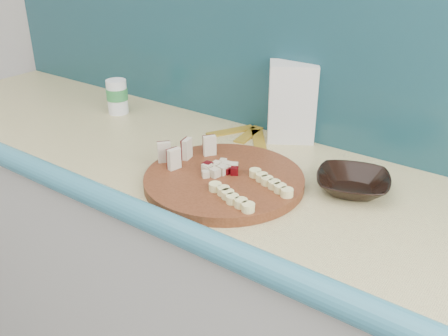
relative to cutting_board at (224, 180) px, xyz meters
name	(u,v)px	position (x,y,z in m)	size (l,w,h in m)	color
kitchen_counter	(199,290)	(-0.15, 0.08, -0.47)	(2.20, 0.63, 0.91)	beige
backsplash	(256,44)	(-0.15, 0.37, 0.24)	(2.20, 0.02, 0.50)	teal
cutting_board	(224,180)	(0.00, 0.00, 0.00)	(0.38, 0.38, 0.02)	#4C2210
apple_wedges	(184,151)	(-0.13, 0.01, 0.04)	(0.09, 0.15, 0.05)	beige
apple_chunks	(218,168)	(-0.02, 0.01, 0.02)	(0.07, 0.07, 0.02)	beige
banana_slices	(252,190)	(0.10, -0.03, 0.02)	(0.17, 0.17, 0.02)	#FDF39B
brown_bowl	(353,184)	(0.26, 0.15, 0.01)	(0.17, 0.17, 0.04)	black
flour_bag	(292,102)	(-0.01, 0.34, 0.10)	(0.13, 0.09, 0.22)	white
canister	(117,96)	(-0.58, 0.20, 0.05)	(0.07, 0.07, 0.11)	white
banana_peel	(246,135)	(-0.13, 0.29, -0.01)	(0.21, 0.18, 0.01)	gold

